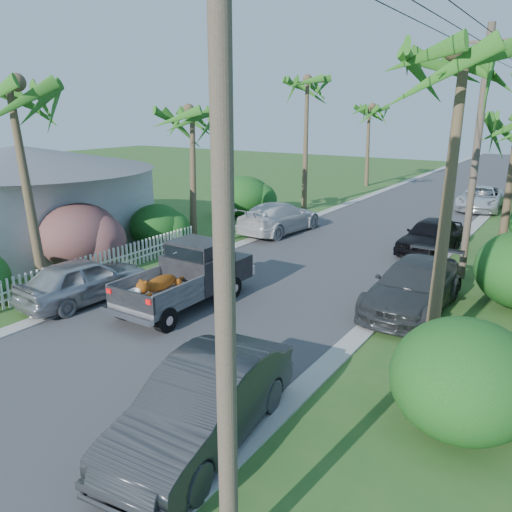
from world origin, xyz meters
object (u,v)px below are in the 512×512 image
Objects in this scene: palm_l_a at (14,85)px; parked_car_rf at (431,236)px; utility_pole_b at (476,156)px; parked_car_ln at (84,280)px; parked_car_lf at (280,218)px; house_left at (24,200)px; utility_pole_a at (224,251)px; palm_l_d at (370,107)px; parked_car_rn at (203,405)px; palm_r_a at (464,51)px; pickup_truck at (192,274)px; parked_car_rm at (413,287)px; palm_l_b at (191,111)px; parked_car_rd at (481,198)px; palm_l_c at (307,80)px.

parked_car_rf is at bearing 52.94° from palm_l_a.
utility_pole_b is at bearing -49.23° from parked_car_rf.
parked_car_rf is 1.01× the size of parked_car_ln.
parked_car_ln is at bearing 92.27° from parked_car_lf.
house_left is 20.81m from utility_pole_a.
palm_l_d is at bearing 119.95° from utility_pole_b.
utility_pole_a is at bearing -50.90° from parked_car_rn.
palm_r_a is (12.80, -28.00, 0.98)m from palm_l_d.
pickup_truck is 11.83m from house_left.
parked_car_lf is at bearing -82.30° from palm_l_d.
parked_car_rn is 0.89× the size of parked_car_lf.
house_left is at bearing 172.16° from pickup_truck.
parked_car_rm is 0.59× the size of utility_pole_b.
utility_pole_a is at bearing -22.96° from palm_l_a.
palm_l_a is at bearing -86.19° from palm_l_b.
parked_car_rf is at bearing 123.91° from utility_pole_b.
palm_l_a reaches higher than parked_car_rm.
palm_l_d is 0.86× the size of utility_pole_a.
parked_car_rm is 11.17m from parked_car_lf.
palm_l_a is at bearing -114.01° from parked_car_rd.
palm_l_b is at bearing 155.39° from palm_r_a.
palm_l_b is at bearing 123.40° from parked_car_rn.
utility_pole_a reaches higher than parked_car_rn.
palm_l_c reaches higher than parked_car_rn.
parked_car_lf is at bearing 137.27° from palm_r_a.
palm_l_b is at bearing 93.81° from palm_l_a.
parked_car_rd is at bearing 95.37° from parked_car_rm.
pickup_truck reaches higher than parked_car_lf.
palm_r_a is 0.97× the size of house_left.
parked_car_lf is 0.71× the size of palm_l_d.
palm_l_d is (-10.10, 6.05, 5.70)m from parked_car_rd.
parked_car_rn is at bearing -92.57° from parked_car_rd.
palm_l_c is (-9.60, -5.95, 7.17)m from parked_car_rd.
palm_l_b reaches higher than parked_car_ln.
utility_pole_a is at bearing -95.00° from palm_r_a.
utility_pole_a is 1.00× the size of utility_pole_b.
utility_pole_a is (2.00, -1.91, 3.80)m from parked_car_rn.
parked_car_rf is 0.50× the size of utility_pole_b.
palm_l_c is at bearing -87.61° from palm_l_d.
parked_car_rf is 0.58× the size of palm_l_d.
palm_l_c is 1.02× the size of house_left.
pickup_truck is 29.57m from palm_l_d.
palm_l_a is 12.86m from palm_r_a.
palm_l_c is 1.06× the size of palm_r_a.
pickup_truck is 0.66× the size of palm_l_d.
palm_l_d is (-5.17, 28.61, 5.43)m from pickup_truck.
parked_car_ln is 12.03m from parked_car_lf.
utility_pole_b is (11.60, -9.00, -3.31)m from palm_l_c.
parked_car_rf is at bearing 82.71° from parked_car_rn.
pickup_truck is 10.00m from palm_l_b.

